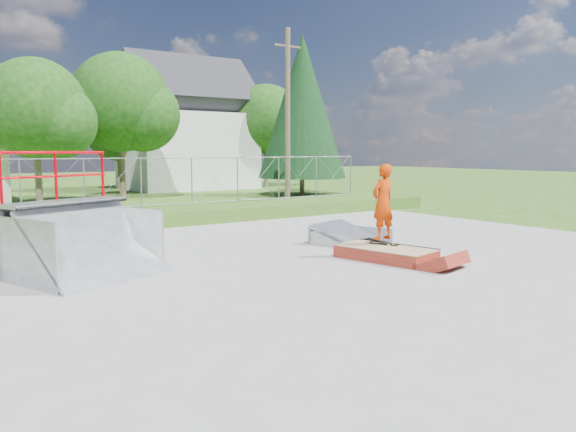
# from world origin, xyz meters

# --- Properties ---
(ground) EXTENTS (120.00, 120.00, 0.00)m
(ground) POSITION_xyz_m (0.00, 0.00, 0.00)
(ground) COLOR #315317
(ground) RESTS_ON ground
(concrete_pad) EXTENTS (20.00, 16.00, 0.04)m
(concrete_pad) POSITION_xyz_m (0.00, 0.00, 0.02)
(concrete_pad) COLOR #959593
(concrete_pad) RESTS_ON ground
(grass_berm) EXTENTS (24.00, 3.00, 0.50)m
(grass_berm) POSITION_xyz_m (0.00, 9.50, 0.25)
(grass_berm) COLOR #315317
(grass_berm) RESTS_ON ground
(grind_box) EXTENTS (1.54, 2.42, 0.33)m
(grind_box) POSITION_xyz_m (1.94, 0.05, 0.17)
(grind_box) COLOR maroon
(grind_box) RESTS_ON concrete_pad
(quarter_pipe) EXTENTS (3.14, 2.92, 2.53)m
(quarter_pipe) POSITION_xyz_m (-4.16, 2.16, 1.27)
(quarter_pipe) COLOR gray
(quarter_pipe) RESTS_ON concrete_pad
(flat_bank_ramp) EXTENTS (2.19, 2.25, 0.52)m
(flat_bank_ramp) POSITION_xyz_m (2.86, 2.28, 0.26)
(flat_bank_ramp) COLOR gray
(flat_bank_ramp) RESTS_ON concrete_pad
(skateboard) EXTENTS (0.53, 0.81, 0.13)m
(skateboard) POSITION_xyz_m (2.16, 0.38, 0.38)
(skateboard) COLOR black
(skateboard) RESTS_ON grind_box
(skater) EXTENTS (0.68, 0.47, 1.79)m
(skater) POSITION_xyz_m (2.16, 0.38, 1.27)
(skater) COLOR red
(skater) RESTS_ON grind_box
(chain_link_fence) EXTENTS (20.00, 0.06, 1.80)m
(chain_link_fence) POSITION_xyz_m (0.00, 10.50, 1.40)
(chain_link_fence) COLOR gray
(chain_link_fence) RESTS_ON grass_berm
(gable_house) EXTENTS (8.40, 6.08, 8.94)m
(gable_house) POSITION_xyz_m (9.00, 26.00, 3.84)
(gable_house) COLOR silver
(gable_house) RESTS_ON ground
(utility_pole) EXTENTS (0.24, 0.24, 8.00)m
(utility_pole) POSITION_xyz_m (7.50, 12.00, 4.00)
(utility_pole) COLOR brown
(utility_pole) RESTS_ON ground
(tree_left_near) EXTENTS (4.76, 4.48, 6.65)m
(tree_left_near) POSITION_xyz_m (-1.75, 17.83, 4.24)
(tree_left_near) COLOR brown
(tree_left_near) RESTS_ON ground
(tree_center) EXTENTS (5.44, 5.12, 7.60)m
(tree_center) POSITION_xyz_m (2.78, 19.81, 4.85)
(tree_center) COLOR brown
(tree_center) RESTS_ON ground
(tree_right_far) EXTENTS (5.10, 4.80, 7.12)m
(tree_right_far) POSITION_xyz_m (14.27, 23.82, 4.54)
(tree_right_far) COLOR brown
(tree_right_far) RESTS_ON ground
(tree_back_mid) EXTENTS (4.08, 3.84, 5.70)m
(tree_back_mid) POSITION_xyz_m (5.21, 27.86, 3.63)
(tree_back_mid) COLOR brown
(tree_back_mid) RESTS_ON ground
(conifer_tree) EXTENTS (5.04, 5.04, 9.10)m
(conifer_tree) POSITION_xyz_m (12.00, 17.00, 5.05)
(conifer_tree) COLOR brown
(conifer_tree) RESTS_ON ground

